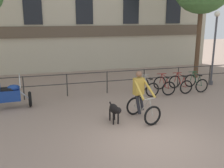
% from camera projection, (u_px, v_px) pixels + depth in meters
% --- Properties ---
extents(ground_plane, '(60.00, 60.00, 0.00)m').
position_uv_depth(ground_plane, '(154.00, 141.00, 7.63)').
color(ground_plane, gray).
extents(canal_railing, '(15.05, 0.05, 1.05)m').
position_uv_depth(canal_railing, '(107.00, 78.00, 12.29)').
color(canal_railing, '#2D2B28').
rests_on(canal_railing, ground_plane).
extents(cyclist_with_bike, '(0.91, 1.29, 1.70)m').
position_uv_depth(cyclist_with_bike, '(141.00, 98.00, 9.16)').
color(cyclist_with_bike, black).
rests_on(cyclist_with_bike, ground_plane).
extents(dog, '(0.29, 1.05, 0.68)m').
position_uv_depth(dog, '(115.00, 110.00, 8.83)').
color(dog, black).
rests_on(dog, ground_plane).
extents(parked_motorcycle, '(1.69, 0.71, 1.35)m').
position_uv_depth(parked_motorcycle, '(9.00, 95.00, 10.23)').
color(parked_motorcycle, black).
rests_on(parked_motorcycle, ground_plane).
extents(parked_bicycle_near_lamp, '(0.71, 1.14, 0.86)m').
position_uv_depth(parked_bicycle_near_lamp, '(147.00, 86.00, 12.25)').
color(parked_bicycle_near_lamp, black).
rests_on(parked_bicycle_near_lamp, ground_plane).
extents(parked_bicycle_mid_left, '(0.72, 1.15, 0.86)m').
position_uv_depth(parked_bicycle_mid_left, '(164.00, 85.00, 12.48)').
color(parked_bicycle_mid_left, black).
rests_on(parked_bicycle_mid_left, ground_plane).
extents(parked_bicycle_mid_right, '(0.68, 1.12, 0.86)m').
position_uv_depth(parked_bicycle_mid_right, '(180.00, 84.00, 12.71)').
color(parked_bicycle_mid_right, black).
rests_on(parked_bicycle_mid_right, ground_plane).
extents(parked_bicycle_far_end, '(0.71, 1.14, 0.86)m').
position_uv_depth(parked_bicycle_far_end, '(196.00, 83.00, 12.95)').
color(parked_bicycle_far_end, black).
rests_on(parked_bicycle_far_end, ground_plane).
extents(street_lamp, '(0.28, 0.28, 3.80)m').
position_uv_depth(street_lamp, '(214.00, 44.00, 13.46)').
color(street_lamp, '#424247').
rests_on(street_lamp, ground_plane).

